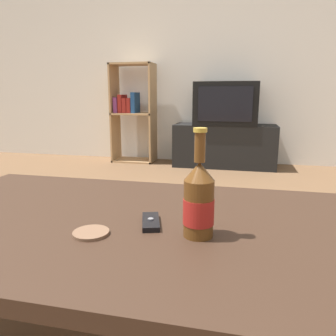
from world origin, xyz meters
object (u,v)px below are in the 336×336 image
(television, at_px, (226,104))
(bookshelf, at_px, (132,111))
(tv_stand, at_px, (224,146))
(beer_bottle, at_px, (199,201))
(cell_phone, at_px, (151,222))

(television, bearing_deg, bookshelf, 176.69)
(television, relative_size, bookshelf, 0.59)
(tv_stand, distance_m, television, 0.45)
(tv_stand, xyz_separation_m, beer_bottle, (0.08, -2.82, 0.29))
(beer_bottle, height_order, cell_phone, beer_bottle)
(tv_stand, xyz_separation_m, television, (-0.00, -0.00, 0.45))
(cell_phone, bearing_deg, tv_stand, 72.18)
(tv_stand, height_order, bookshelf, bookshelf)
(tv_stand, bearing_deg, cell_phone, -91.06)
(tv_stand, relative_size, cell_phone, 8.75)
(bookshelf, xyz_separation_m, cell_phone, (1.02, -2.83, -0.16))
(television, bearing_deg, cell_phone, -91.06)
(bookshelf, bearing_deg, cell_phone, -70.19)
(tv_stand, xyz_separation_m, cell_phone, (-0.05, -2.77, 0.20))
(beer_bottle, bearing_deg, television, 91.69)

